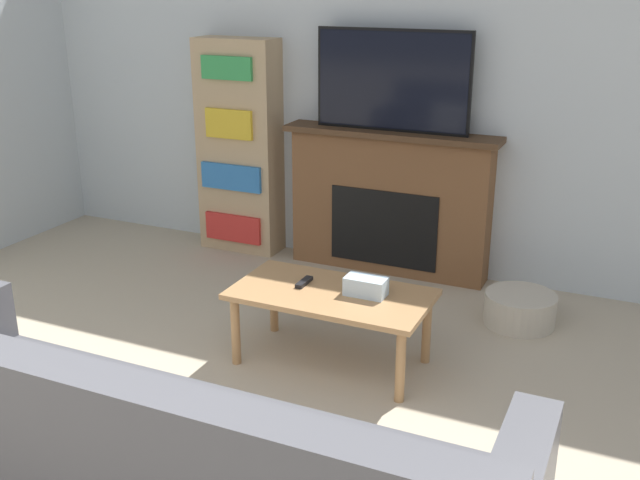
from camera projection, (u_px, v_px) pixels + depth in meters
name	position (u px, v px, depth m)	size (l,w,h in m)	color
wall_back	(408.00, 81.00, 5.12)	(6.94, 0.06, 2.70)	silver
fireplace	(389.00, 202.00, 5.30)	(1.53, 0.28, 1.03)	brown
tv	(392.00, 81.00, 5.00)	(1.08, 0.03, 0.68)	black
coffee_table	(331.00, 301.00, 4.04)	(1.07, 0.57, 0.43)	#A87A4C
tissue_box	(366.00, 286.00, 3.96)	(0.22, 0.12, 0.10)	silver
remote_control	(304.00, 282.00, 4.12)	(0.04, 0.15, 0.02)	black
bookshelf	(239.00, 148.00, 5.65)	(0.62, 0.29, 1.61)	tan
storage_basket	(520.00, 309.00, 4.59)	(0.43, 0.43, 0.20)	#BCB29E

